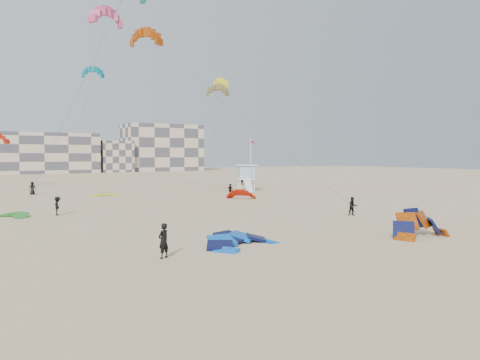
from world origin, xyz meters
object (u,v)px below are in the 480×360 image
lifeguard_tower_near (246,178)px  kite_ground_blue (242,245)px  kite_ground_orange (420,237)px  kitesurfer_main (163,241)px

lifeguard_tower_near → kite_ground_blue: bearing=-98.7°
lifeguard_tower_near → kite_ground_orange: bearing=-82.4°
kitesurfer_main → lifeguard_tower_near: 45.85m
kitesurfer_main → lifeguard_tower_near: (28.24, 36.11, 1.05)m
kite_ground_blue → kite_ground_orange: size_ratio=1.14×
kite_ground_orange → kitesurfer_main: bearing=169.9°
kite_ground_blue → lifeguard_tower_near: (22.94, 35.33, 1.96)m
kite_ground_blue → kite_ground_orange: (11.24, -3.85, 0.00)m
kite_ground_blue → kite_ground_orange: bearing=-36.1°
kite_ground_blue → kite_ground_orange: 11.88m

